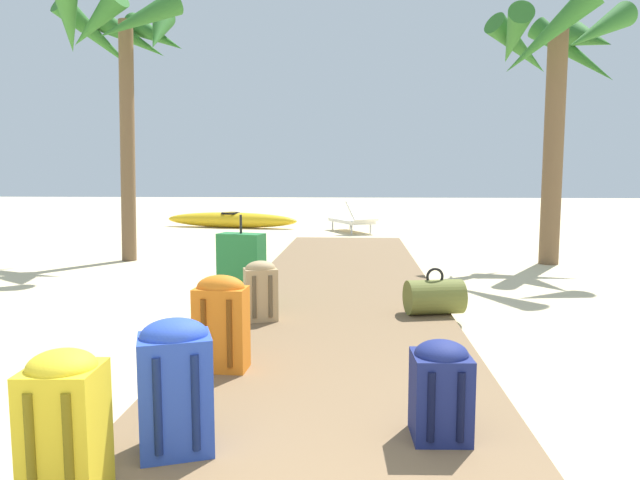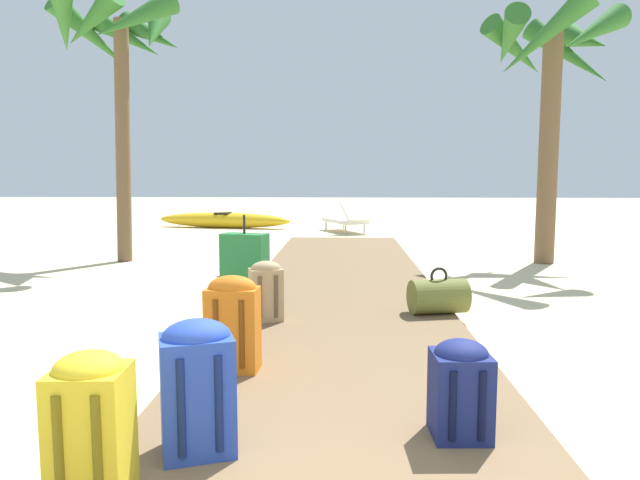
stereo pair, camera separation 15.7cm
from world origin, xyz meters
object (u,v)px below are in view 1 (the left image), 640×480
at_px(suitcase_green, 242,270).
at_px(backpack_navy, 441,387).
at_px(palm_tree_far_right, 555,65).
at_px(kayak, 231,220).
at_px(duffel_bag_olive, 434,297).
at_px(palm_tree_near_left, 120,45).
at_px(backpack_yellow, 64,421).
at_px(backpack_orange, 221,320).
at_px(backpack_blue, 175,382).
at_px(lounge_chair, 354,218).
at_px(backpack_tan, 261,289).

xyz_separation_m(suitcase_green, backpack_navy, (1.50, -2.72, -0.10)).
relative_size(palm_tree_far_right, kayak, 1.07).
xyz_separation_m(duffel_bag_olive, palm_tree_near_left, (-4.35, 3.72, 3.08)).
bearing_deg(suitcase_green, backpack_yellow, -90.25).
relative_size(backpack_orange, backpack_blue, 1.00).
height_order(palm_tree_far_right, kayak, palm_tree_far_right).
relative_size(backpack_yellow, palm_tree_far_right, 0.15).
bearing_deg(palm_tree_near_left, backpack_blue, -66.21).
distance_m(suitcase_green, palm_tree_far_right, 5.83).
xyz_separation_m(suitcase_green, palm_tree_far_right, (3.98, 3.45, 2.51)).
relative_size(palm_tree_far_right, lounge_chair, 2.31).
distance_m(backpack_orange, backpack_yellow, 1.52).
bearing_deg(kayak, palm_tree_far_right, -43.09).
height_order(palm_tree_near_left, kayak, palm_tree_near_left).
bearing_deg(backpack_tan, lounge_chair, 85.05).
height_order(backpack_tan, palm_tree_near_left, palm_tree_near_left).
distance_m(duffel_bag_olive, kayak, 10.19).
bearing_deg(palm_tree_far_right, backpack_tan, -132.83).
bearing_deg(duffel_bag_olive, backpack_yellow, -120.37).
distance_m(backpack_yellow, palm_tree_near_left, 7.84).
bearing_deg(backpack_yellow, backpack_navy, 21.95).
xyz_separation_m(backpack_navy, palm_tree_far_right, (2.48, 6.17, 2.61)).
bearing_deg(lounge_chair, backpack_tan, -94.95).
relative_size(suitcase_green, palm_tree_near_left, 0.21).
bearing_deg(lounge_chair, backpack_navy, -87.51).
bearing_deg(kayak, backpack_orange, -77.83).
xyz_separation_m(backpack_tan, backpack_yellow, (-0.29, -2.78, 0.04)).
bearing_deg(backpack_blue, palm_tree_near_left, 113.79).
bearing_deg(backpack_yellow, backpack_blue, 52.43).
xyz_separation_m(backpack_tan, lounge_chair, (0.75, 8.69, -0.02)).
bearing_deg(palm_tree_far_right, backpack_yellow, -120.52).
height_order(palm_tree_far_right, lounge_chair, palm_tree_far_right).
relative_size(suitcase_green, backpack_yellow, 1.49).
distance_m(backpack_tan, duffel_bag_olive, 1.57).
xyz_separation_m(duffel_bag_olive, kayak, (-3.94, 9.40, -0.04)).
distance_m(backpack_blue, palm_tree_far_right, 7.79).
relative_size(suitcase_green, backpack_blue, 1.43).
relative_size(palm_tree_near_left, palm_tree_far_right, 1.06).
bearing_deg(palm_tree_near_left, duffel_bag_olive, -40.55).
height_order(backpack_blue, lounge_chair, lounge_chair).
xyz_separation_m(backpack_navy, duffel_bag_olive, (0.30, 2.49, -0.09)).
height_order(backpack_tan, kayak, backpack_tan).
relative_size(backpack_navy, duffel_bag_olive, 0.85).
xyz_separation_m(backpack_orange, kayak, (-2.37, 11.00, -0.21)).
height_order(backpack_yellow, palm_tree_near_left, palm_tree_near_left).
bearing_deg(backpack_blue, suitcase_green, 95.69).
bearing_deg(suitcase_green, backpack_orange, -82.61).
bearing_deg(lounge_chair, duffel_bag_olive, -84.70).
xyz_separation_m(backpack_blue, palm_tree_far_right, (3.69, 6.38, 2.53)).
distance_m(backpack_yellow, kayak, 12.68).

